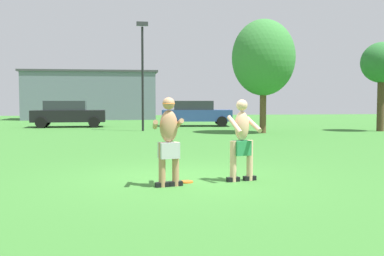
{
  "coord_description": "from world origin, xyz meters",
  "views": [
    {
      "loc": [
        -1.14,
        -9.32,
        1.63
      ],
      "look_at": [
        0.39,
        1.42,
        0.97
      ],
      "focal_mm": 42.9,
      "sensor_mm": 36.0,
      "label": 1
    }
  ],
  "objects_px": {
    "player_with_cap": "(169,137)",
    "player_in_green": "(242,139)",
    "car_blue_near_post": "(196,113)",
    "frisbee": "(186,182)",
    "lamp_post": "(143,64)",
    "tree_left_field": "(382,64)",
    "tree_behind_players": "(263,58)",
    "car_black_mid_lot": "(68,113)"
  },
  "relations": [
    {
      "from": "lamp_post",
      "to": "tree_behind_players",
      "type": "relative_size",
      "value": 1.02
    },
    {
      "from": "car_blue_near_post",
      "to": "tree_behind_players",
      "type": "bearing_deg",
      "value": -69.55
    },
    {
      "from": "player_in_green",
      "to": "car_black_mid_lot",
      "type": "bearing_deg",
      "value": 106.6
    },
    {
      "from": "player_with_cap",
      "to": "car_blue_near_post",
      "type": "relative_size",
      "value": 0.38
    },
    {
      "from": "player_in_green",
      "to": "car_blue_near_post",
      "type": "distance_m",
      "value": 19.51
    },
    {
      "from": "player_with_cap",
      "to": "tree_behind_players",
      "type": "xyz_separation_m",
      "value": [
        5.89,
        13.37,
        2.77
      ]
    },
    {
      "from": "car_black_mid_lot",
      "to": "player_in_green",
      "type": "bearing_deg",
      "value": -73.4
    },
    {
      "from": "tree_left_field",
      "to": "tree_behind_players",
      "type": "xyz_separation_m",
      "value": [
        -6.48,
        -0.39,
        0.2
      ]
    },
    {
      "from": "frisbee",
      "to": "tree_left_field",
      "type": "xyz_separation_m",
      "value": [
        11.98,
        13.4,
        3.48
      ]
    },
    {
      "from": "car_blue_near_post",
      "to": "tree_left_field",
      "type": "xyz_separation_m",
      "value": [
        8.86,
        -6.01,
        2.67
      ]
    },
    {
      "from": "tree_left_field",
      "to": "player_in_green",
      "type": "bearing_deg",
      "value": -129.01
    },
    {
      "from": "lamp_post",
      "to": "frisbee",
      "type": "bearing_deg",
      "value": -88.77
    },
    {
      "from": "car_black_mid_lot",
      "to": "player_with_cap",
      "type": "bearing_deg",
      "value": -77.78
    },
    {
      "from": "car_blue_near_post",
      "to": "car_black_mid_lot",
      "type": "xyz_separation_m",
      "value": [
        -7.79,
        0.05,
        0.0
      ]
    },
    {
      "from": "frisbee",
      "to": "lamp_post",
      "type": "xyz_separation_m",
      "value": [
        -0.33,
        15.32,
        3.48
      ]
    },
    {
      "from": "car_blue_near_post",
      "to": "car_black_mid_lot",
      "type": "relative_size",
      "value": 1.03
    },
    {
      "from": "player_in_green",
      "to": "car_black_mid_lot",
      "type": "distance_m",
      "value": 20.31
    },
    {
      "from": "player_in_green",
      "to": "frisbee",
      "type": "distance_m",
      "value": 1.41
    },
    {
      "from": "frisbee",
      "to": "car_blue_near_post",
      "type": "xyz_separation_m",
      "value": [
        3.12,
        19.41,
        0.81
      ]
    },
    {
      "from": "frisbee",
      "to": "car_blue_near_post",
      "type": "distance_m",
      "value": 19.68
    },
    {
      "from": "player_with_cap",
      "to": "player_in_green",
      "type": "height_order",
      "value": "player_with_cap"
    },
    {
      "from": "player_in_green",
      "to": "car_black_mid_lot",
      "type": "xyz_separation_m",
      "value": [
        -5.8,
        19.46,
        -0.03
      ]
    },
    {
      "from": "player_in_green",
      "to": "frisbee",
      "type": "xyz_separation_m",
      "value": [
        -1.13,
        0.0,
        -0.84
      ]
    },
    {
      "from": "player_in_green",
      "to": "frisbee",
      "type": "height_order",
      "value": "player_in_green"
    },
    {
      "from": "frisbee",
      "to": "tree_behind_players",
      "type": "xyz_separation_m",
      "value": [
        5.51,
        13.01,
        3.68
      ]
    },
    {
      "from": "car_black_mid_lot",
      "to": "tree_behind_players",
      "type": "xyz_separation_m",
      "value": [
        10.18,
        -6.45,
        2.87
      ]
    },
    {
      "from": "lamp_post",
      "to": "car_blue_near_post",
      "type": "bearing_deg",
      "value": 49.91
    },
    {
      "from": "player_in_green",
      "to": "tree_behind_players",
      "type": "distance_m",
      "value": 14.01
    },
    {
      "from": "player_with_cap",
      "to": "player_in_green",
      "type": "xyz_separation_m",
      "value": [
        1.51,
        0.36,
        -0.07
      ]
    },
    {
      "from": "tree_left_field",
      "to": "player_with_cap",
      "type": "bearing_deg",
      "value": -131.93
    },
    {
      "from": "player_with_cap",
      "to": "lamp_post",
      "type": "height_order",
      "value": "lamp_post"
    },
    {
      "from": "car_black_mid_lot",
      "to": "tree_left_field",
      "type": "height_order",
      "value": "tree_left_field"
    },
    {
      "from": "player_with_cap",
      "to": "tree_behind_players",
      "type": "bearing_deg",
      "value": 66.24
    },
    {
      "from": "tree_behind_players",
      "to": "car_blue_near_post",
      "type": "bearing_deg",
      "value": 110.45
    },
    {
      "from": "car_blue_near_post",
      "to": "lamp_post",
      "type": "relative_size",
      "value": 0.79
    },
    {
      "from": "frisbee",
      "to": "tree_left_field",
      "type": "relative_size",
      "value": 0.06
    },
    {
      "from": "car_blue_near_post",
      "to": "tree_left_field",
      "type": "bearing_deg",
      "value": -34.15
    },
    {
      "from": "player_with_cap",
      "to": "tree_behind_players",
      "type": "height_order",
      "value": "tree_behind_players"
    },
    {
      "from": "player_in_green",
      "to": "tree_behind_players",
      "type": "height_order",
      "value": "tree_behind_players"
    },
    {
      "from": "player_in_green",
      "to": "player_with_cap",
      "type": "bearing_deg",
      "value": -166.46
    },
    {
      "from": "player_with_cap",
      "to": "car_blue_near_post",
      "type": "distance_m",
      "value": 20.08
    },
    {
      "from": "player_in_green",
      "to": "frisbee",
      "type": "relative_size",
      "value": 6.01
    }
  ]
}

